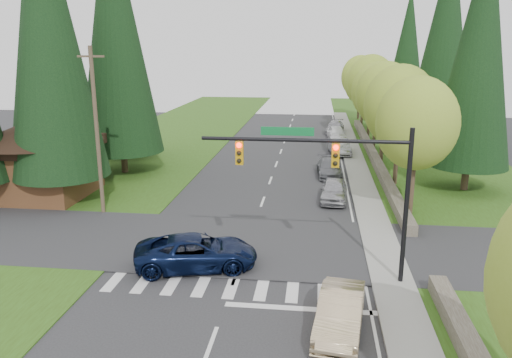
% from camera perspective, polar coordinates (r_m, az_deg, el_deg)
% --- Properties ---
extents(ground, '(120.00, 120.00, 0.00)m').
position_cam_1_polar(ground, '(18.99, -4.55, -16.68)').
color(ground, '#28282B').
rests_on(ground, ground).
extents(grass_east, '(14.00, 110.00, 0.06)m').
position_cam_1_polar(grass_east, '(38.39, 21.21, -1.09)').
color(grass_east, '#2F4913').
rests_on(grass_east, ground).
extents(grass_west, '(14.00, 110.00, 0.06)m').
position_cam_1_polar(grass_west, '(40.62, -17.06, 0.11)').
color(grass_west, '#2F4913').
rests_on(grass_west, ground).
extents(cross_street, '(120.00, 8.00, 0.10)m').
position_cam_1_polar(cross_street, '(26.03, -1.04, -7.53)').
color(cross_street, '#28282B').
rests_on(cross_street, ground).
extents(sidewalk_east, '(1.80, 80.00, 0.13)m').
position_cam_1_polar(sidewalk_east, '(39.25, 11.88, 0.00)').
color(sidewalk_east, gray).
rests_on(sidewalk_east, ground).
extents(curb_east, '(0.20, 80.00, 0.13)m').
position_cam_1_polar(curb_east, '(39.18, 10.64, 0.04)').
color(curb_east, gray).
rests_on(curb_east, ground).
extents(stone_wall_north, '(0.70, 40.00, 0.70)m').
position_cam_1_polar(stone_wall_north, '(47.11, 13.19, 2.75)').
color(stone_wall_north, '#4C4438').
rests_on(stone_wall_north, ground).
extents(traffic_signal, '(8.70, 0.37, 6.80)m').
position_cam_1_polar(traffic_signal, '(20.94, 9.46, 1.03)').
color(traffic_signal, black).
rests_on(traffic_signal, ground).
extents(brown_building, '(8.40, 8.40, 5.40)m').
position_cam_1_polar(brown_building, '(36.53, -23.43, 2.94)').
color(brown_building, '#4C2D19').
rests_on(brown_building, ground).
extents(utility_pole, '(1.60, 0.24, 10.00)m').
position_cam_1_polar(utility_pole, '(31.04, -17.73, 5.31)').
color(utility_pole, '#473828').
rests_on(utility_pole, ground).
extents(decid_tree_0, '(4.80, 4.80, 8.37)m').
position_cam_1_polar(decid_tree_0, '(30.70, 17.92, 6.06)').
color(decid_tree_0, '#38281C').
rests_on(decid_tree_0, ground).
extents(decid_tree_1, '(5.20, 5.20, 8.80)m').
position_cam_1_polar(decid_tree_1, '(37.53, 16.15, 7.98)').
color(decid_tree_1, '#38281C').
rests_on(decid_tree_1, ground).
extents(decid_tree_2, '(5.00, 5.00, 8.82)m').
position_cam_1_polar(decid_tree_2, '(44.38, 14.53, 9.24)').
color(decid_tree_2, '#38281C').
rests_on(decid_tree_2, ground).
extents(decid_tree_3, '(5.00, 5.00, 8.55)m').
position_cam_1_polar(decid_tree_3, '(51.34, 13.65, 9.70)').
color(decid_tree_3, '#38281C').
rests_on(decid_tree_3, ground).
extents(decid_tree_4, '(5.40, 5.40, 9.18)m').
position_cam_1_polar(decid_tree_4, '(58.26, 13.01, 10.70)').
color(decid_tree_4, '#38281C').
rests_on(decid_tree_4, ground).
extents(decid_tree_5, '(4.80, 4.80, 8.30)m').
position_cam_1_polar(decid_tree_5, '(65.23, 12.20, 10.68)').
color(decid_tree_5, '#38281C').
rests_on(decid_tree_5, ground).
extents(decid_tree_6, '(5.20, 5.20, 8.86)m').
position_cam_1_polar(decid_tree_6, '(72.18, 11.81, 11.34)').
color(decid_tree_6, '#38281C').
rests_on(decid_tree_6, ground).
extents(conifer_w_a, '(6.12, 6.12, 19.80)m').
position_cam_1_polar(conifer_w_a, '(34.05, -22.64, 15.24)').
color(conifer_w_a, '#38281C').
rests_on(conifer_w_a, ground).
extents(conifer_w_b, '(5.44, 5.44, 17.80)m').
position_cam_1_polar(conifer_w_b, '(38.99, -23.53, 13.49)').
color(conifer_w_b, '#38281C').
rests_on(conifer_w_b, ground).
extents(conifer_w_c, '(6.46, 6.46, 20.80)m').
position_cam_1_polar(conifer_w_c, '(40.86, -15.80, 16.26)').
color(conifer_w_c, '#38281C').
rests_on(conifer_w_c, ground).
extents(conifer_w_e, '(5.78, 5.78, 18.80)m').
position_cam_1_polar(conifer_w_e, '(47.16, -15.18, 14.82)').
color(conifer_w_e, '#38281C').
rests_on(conifer_w_e, ground).
extents(conifer_e_a, '(5.44, 5.44, 17.80)m').
position_cam_1_polar(conifer_e_a, '(37.37, 24.17, 13.42)').
color(conifer_e_a, '#38281C').
rests_on(conifer_e_a, ground).
extents(conifer_e_b, '(6.12, 6.12, 19.80)m').
position_cam_1_polar(conifer_e_b, '(51.17, 20.82, 14.92)').
color(conifer_e_b, '#38281C').
rests_on(conifer_e_b, ground).
extents(conifer_e_c, '(5.10, 5.10, 16.80)m').
position_cam_1_polar(conifer_e_c, '(64.71, 16.91, 13.69)').
color(conifer_e_c, '#38281C').
rests_on(conifer_e_c, ground).
extents(sedan_champagne, '(2.11, 4.57, 1.45)m').
position_cam_1_polar(sedan_champagne, '(18.70, 9.60, -14.81)').
color(sedan_champagne, '#D2B68C').
rests_on(sedan_champagne, ground).
extents(suv_navy, '(6.04, 3.82, 1.55)m').
position_cam_1_polar(suv_navy, '(23.36, -6.82, -8.28)').
color(suv_navy, black).
rests_on(suv_navy, ground).
extents(parked_car_a, '(1.97, 4.32, 1.44)m').
position_cam_1_polar(parked_car_a, '(33.45, 8.91, -1.29)').
color(parked_car_a, '#A4A4A8').
rests_on(parked_car_a, ground).
extents(parked_car_b, '(2.11, 4.61, 1.31)m').
position_cam_1_polar(parked_car_b, '(39.85, 8.37, 1.26)').
color(parked_car_b, slate).
rests_on(parked_car_b, ground).
extents(parked_car_c, '(2.24, 4.95, 1.58)m').
position_cam_1_polar(parked_car_c, '(48.18, 9.50, 3.74)').
color(parked_car_c, '#9E9EA2').
rests_on(parked_car_c, ground).
extents(parked_car_d, '(2.22, 4.53, 1.49)m').
position_cam_1_polar(parked_car_d, '(55.84, 9.19, 5.22)').
color(parked_car_d, white).
rests_on(parked_car_d, ground).
extents(parked_car_e, '(2.39, 4.92, 1.38)m').
position_cam_1_polar(parked_car_e, '(60.35, 9.04, 5.89)').
color(parked_car_e, '#9F9FA3').
rests_on(parked_car_e, ground).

